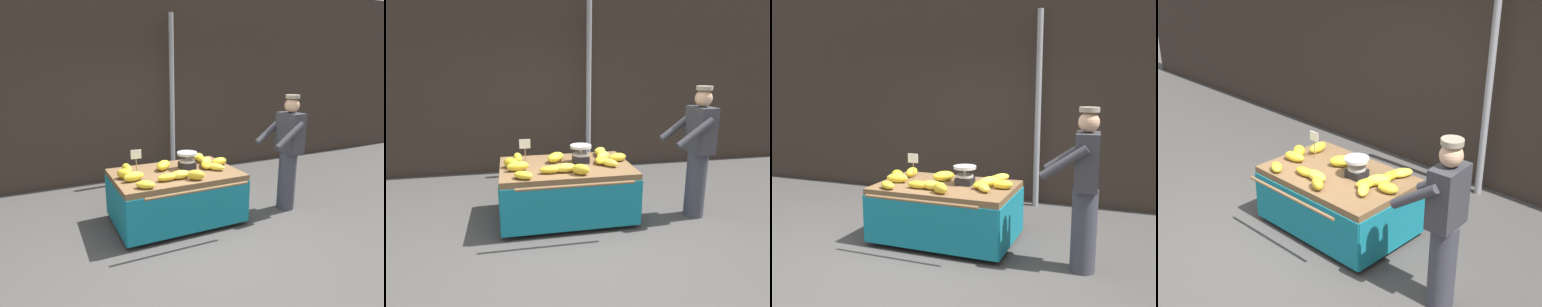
% 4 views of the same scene
% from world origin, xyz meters
% --- Properties ---
extents(ground_plane, '(60.00, 60.00, 0.00)m').
position_xyz_m(ground_plane, '(0.00, 0.00, 0.00)').
color(ground_plane, '#423F3D').
extents(back_wall, '(16.00, 0.24, 3.71)m').
position_xyz_m(back_wall, '(0.00, 2.96, 1.86)').
color(back_wall, '#332821').
rests_on(back_wall, ground).
extents(street_pole, '(0.09, 0.09, 3.04)m').
position_xyz_m(street_pole, '(0.81, 2.62, 1.52)').
color(street_pole, gray).
rests_on(street_pole, ground).
extents(banana_cart, '(1.69, 1.31, 0.71)m').
position_xyz_m(banana_cart, '(0.08, 0.73, 0.52)').
color(banana_cart, brown).
rests_on(banana_cart, ground).
extents(weighing_scale, '(0.28, 0.28, 0.23)m').
position_xyz_m(weighing_scale, '(0.29, 0.81, 0.83)').
color(weighing_scale, black).
rests_on(weighing_scale, banana_cart).
extents(price_sign, '(0.14, 0.01, 0.34)m').
position_xyz_m(price_sign, '(-0.43, 0.83, 0.96)').
color(price_sign, '#997A51').
rests_on(price_sign, banana_cart).
extents(banana_bunch_0, '(0.25, 0.31, 0.09)m').
position_xyz_m(banana_bunch_0, '(0.65, 1.17, 0.76)').
color(banana_bunch_0, yellow).
rests_on(banana_bunch_0, banana_cart).
extents(banana_bunch_1, '(0.28, 0.15, 0.11)m').
position_xyz_m(banana_bunch_1, '(0.03, 0.44, 0.77)').
color(banana_bunch_1, yellow).
rests_on(banana_bunch_1, banana_cart).
extents(banana_bunch_2, '(0.27, 0.13, 0.09)m').
position_xyz_m(banana_bunch_2, '(-0.15, 0.43, 0.76)').
color(banana_bunch_2, gold).
rests_on(banana_bunch_2, banana_cart).
extents(banana_bunch_3, '(0.25, 0.21, 0.13)m').
position_xyz_m(banana_bunch_3, '(0.19, 0.31, 0.78)').
color(banana_bunch_3, gold).
rests_on(banana_bunch_3, banana_cart).
extents(banana_bunch_4, '(0.26, 0.18, 0.11)m').
position_xyz_m(banana_bunch_4, '(0.79, 0.77, 0.77)').
color(banana_bunch_4, yellow).
rests_on(banana_bunch_4, banana_cart).
extents(banana_bunch_5, '(0.29, 0.17, 0.12)m').
position_xyz_m(banana_bunch_5, '(-0.54, 0.60, 0.77)').
color(banana_bunch_5, yellow).
rests_on(banana_bunch_5, banana_cart).
extents(banana_bunch_6, '(0.12, 0.29, 0.09)m').
position_xyz_m(banana_bunch_6, '(0.61, 1.01, 0.76)').
color(banana_bunch_6, gold).
rests_on(banana_bunch_6, banana_cart).
extents(banana_bunch_7, '(0.26, 0.29, 0.09)m').
position_xyz_m(banana_bunch_7, '(0.61, 0.58, 0.76)').
color(banana_bunch_7, yellow).
rests_on(banana_bunch_7, banana_cart).
extents(banana_bunch_8, '(0.31, 0.32, 0.13)m').
position_xyz_m(banana_bunch_8, '(-0.03, 0.90, 0.78)').
color(banana_bunch_8, yellow).
rests_on(banana_bunch_8, banana_cart).
extents(banana_bunch_9, '(0.28, 0.31, 0.12)m').
position_xyz_m(banana_bunch_9, '(0.60, 0.82, 0.77)').
color(banana_bunch_9, yellow).
rests_on(banana_bunch_9, banana_cart).
extents(banana_bunch_10, '(0.21, 0.26, 0.09)m').
position_xyz_m(banana_bunch_10, '(0.53, 0.70, 0.76)').
color(banana_bunch_10, gold).
rests_on(banana_bunch_10, banana_cart).
extents(banana_bunch_11, '(0.27, 0.23, 0.09)m').
position_xyz_m(banana_bunch_11, '(-0.48, 0.29, 0.76)').
color(banana_bunch_11, yellow).
rests_on(banana_bunch_11, banana_cart).
extents(banana_bunch_12, '(0.25, 0.24, 0.13)m').
position_xyz_m(banana_bunch_12, '(-0.61, 0.74, 0.78)').
color(banana_bunch_12, gold).
rests_on(banana_bunch_12, banana_cart).
extents(banana_bunch_13, '(0.12, 0.26, 0.12)m').
position_xyz_m(banana_bunch_13, '(-0.53, 0.98, 0.77)').
color(banana_bunch_13, yellow).
rests_on(banana_bunch_13, banana_cart).
extents(vendor_person, '(0.60, 0.54, 1.71)m').
position_xyz_m(vendor_person, '(1.75, 0.42, 0.87)').
color(vendor_person, '#383842').
rests_on(vendor_person, ground).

